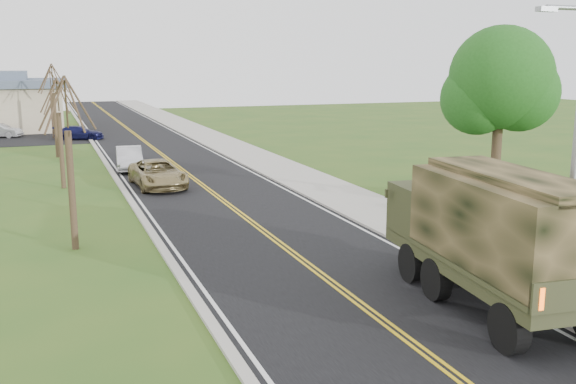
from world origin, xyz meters
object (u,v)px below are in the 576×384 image
suv_champagne (158,174)px  pickup_navy (494,188)px  sedan_silver (129,158)px  military_truck (494,229)px

suv_champagne → pickup_navy: 17.00m
pickup_navy → suv_champagne: bearing=75.7°
suv_champagne → sedan_silver: size_ratio=1.19×
sedan_silver → suv_champagne: bearing=-78.6°
military_truck → suv_champagne: military_truck is taller
suv_champagne → pickup_navy: pickup_navy is taller
suv_champagne → pickup_navy: size_ratio=0.96×
sedan_silver → pickup_navy: 21.68m
military_truck → sedan_silver: military_truck is taller
suv_champagne → pickup_navy: bearing=-38.9°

